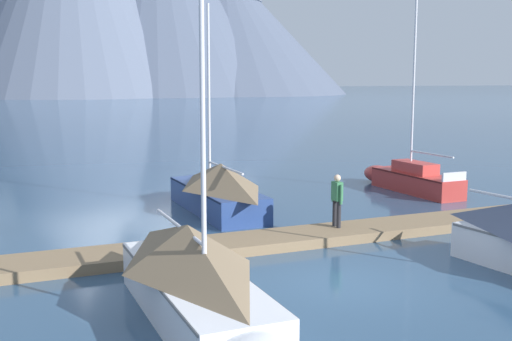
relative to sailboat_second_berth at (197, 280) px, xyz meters
name	(u,v)px	position (x,y,z in m)	size (l,w,h in m)	color
ground_plane	(339,284)	(3.91, 1.28, -0.92)	(700.00, 700.00, 0.00)	#2D4C6B
mountain_rear_spur	(222,27)	(57.53, 187.44, 20.43)	(79.66, 79.66, 41.88)	#4C566B
dock	(278,240)	(3.91, 5.28, -0.78)	(23.02, 3.12, 0.30)	#846B4C
sailboat_second_berth	(197,280)	(0.00, 0.00, 0.00)	(2.24, 7.31, 8.80)	white
sailboat_mid_dock_port	(216,188)	(3.52, 10.63, -0.02)	(2.42, 7.05, 7.77)	navy
sailboat_far_berth	(408,178)	(12.89, 12.03, -0.36)	(1.71, 6.30, 8.67)	#B2332D
person_on_dock	(337,197)	(6.04, 5.63, 0.34)	(0.24, 0.59, 1.69)	#232328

